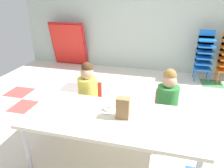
% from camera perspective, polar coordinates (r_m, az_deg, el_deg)
% --- Properties ---
extents(ground_plane, '(6.30, 4.81, 0.02)m').
position_cam_1_polar(ground_plane, '(3.12, 5.84, -10.45)').
color(ground_plane, silver).
extents(back_wall, '(6.30, 0.10, 2.48)m').
position_cam_1_polar(back_wall, '(5.01, 11.01, 17.63)').
color(back_wall, '#B2C1B7').
rests_on(back_wall, ground_plane).
extents(craft_table, '(1.79, 0.78, 0.58)m').
position_cam_1_polar(craft_table, '(2.17, 0.04, -9.94)').
color(craft_table, beige).
rests_on(craft_table, ground_plane).
extents(seated_child_near_camera, '(0.32, 0.31, 0.92)m').
position_cam_1_polar(seated_child_near_camera, '(2.81, -6.53, -1.31)').
color(seated_child_near_camera, red).
rests_on(seated_child_near_camera, ground_plane).
extents(seated_child_middle_seat, '(0.32, 0.31, 0.92)m').
position_cam_1_polar(seated_child_middle_seat, '(2.65, 14.81, -3.63)').
color(seated_child_middle_seat, red).
rests_on(seated_child_middle_seat, ground_plane).
extents(kid_chair_blue_stack, '(0.32, 0.30, 1.04)m').
position_cam_1_polar(kid_chair_blue_stack, '(4.78, 23.82, 7.65)').
color(kid_chair_blue_stack, blue).
rests_on(kid_chair_blue_stack, ground_plane).
extents(folded_activity_table, '(0.90, 0.29, 1.09)m').
position_cam_1_polar(folded_activity_table, '(5.46, -11.67, 10.53)').
color(folded_activity_table, red).
rests_on(folded_activity_table, ground_plane).
extents(paper_bag_brown, '(0.13, 0.09, 0.22)m').
position_cam_1_polar(paper_bag_brown, '(2.08, 3.04, -6.50)').
color(paper_bag_brown, '#9E754C').
rests_on(paper_bag_brown, craft_table).
extents(paper_plate_near_edge, '(0.18, 0.18, 0.01)m').
position_cam_1_polar(paper_plate_near_edge, '(2.26, -1.26, -7.02)').
color(paper_plate_near_edge, white).
rests_on(paper_plate_near_edge, craft_table).
extents(donut_powdered_on_plate, '(0.10, 0.10, 0.03)m').
position_cam_1_polar(donut_powdered_on_plate, '(2.25, -1.26, -6.60)').
color(donut_powdered_on_plate, white).
rests_on(donut_powdered_on_plate, craft_table).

